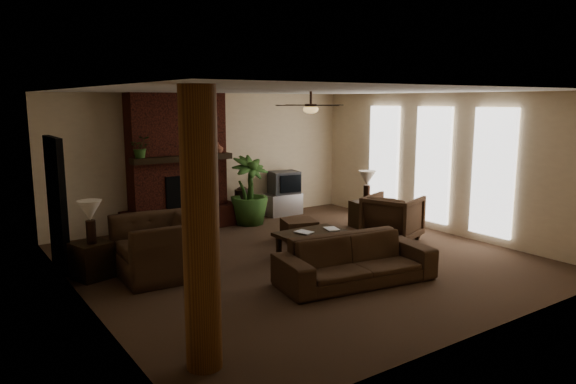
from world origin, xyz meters
TOP-DOWN VIEW (x-y plane):
  - room_shell at (0.00, 0.00)m, footprint 7.00×7.00m
  - fireplace at (-0.80, 3.22)m, footprint 2.40×0.70m
  - windows at (3.45, 0.20)m, footprint 0.08×3.65m
  - log_column at (-2.95, -2.40)m, footprint 0.36×0.36m
  - doorway at (-3.44, 1.80)m, footprint 0.10×1.00m
  - ceiling_fan at (0.40, 0.30)m, footprint 1.35×1.35m
  - sofa at (-0.02, -1.37)m, footprint 2.42×1.04m
  - armchair_left at (-2.26, 0.57)m, footprint 0.95×1.41m
  - armchair_right at (2.15, 0.01)m, footprint 1.16×1.19m
  - coffee_table at (0.26, 0.07)m, footprint 1.20×0.70m
  - ottoman at (0.70, 1.04)m, footprint 0.75×0.75m
  - tv_stand at (1.73, 3.15)m, footprint 0.85×0.50m
  - tv at (1.79, 3.14)m, footprint 0.72×0.62m
  - floor_vase at (0.66, 3.15)m, footprint 0.34×0.34m
  - floor_plant at (0.60, 2.75)m, footprint 0.99×1.56m
  - side_table_left at (-3.15, 1.04)m, footprint 0.62×0.62m
  - lamp_left at (-3.15, 0.98)m, footprint 0.41×0.41m
  - side_table_right at (2.46, 1.12)m, footprint 0.57×0.57m
  - lamp_right at (2.50, 1.11)m, footprint 0.44×0.44m
  - mantel_plant at (-1.67, 2.95)m, footprint 0.47×0.50m
  - mantel_vase at (-0.02, 2.95)m, footprint 0.22×0.23m
  - book_a at (-0.00, 0.04)m, footprint 0.22×0.08m
  - book_b at (0.54, 0.03)m, footprint 0.21×0.08m

SIDE VIEW (x-z plane):
  - ottoman at x=0.70m, z-range 0.00..0.40m
  - tv_stand at x=1.73m, z-range 0.00..0.50m
  - side_table_left at x=-3.15m, z-range 0.00..0.55m
  - side_table_right at x=2.46m, z-range 0.00..0.55m
  - coffee_table at x=0.26m, z-range 0.16..0.59m
  - floor_plant at x=0.60m, z-range 0.00..0.83m
  - floor_vase at x=0.66m, z-range 0.05..0.82m
  - sofa at x=-0.02m, z-range 0.00..0.91m
  - armchair_right at x=2.15m, z-range 0.00..0.97m
  - book_a at x=0.00m, z-range 0.43..0.72m
  - book_b at x=0.54m, z-range 0.43..0.72m
  - armchair_left at x=-2.26m, z-range 0.00..1.19m
  - tv at x=1.79m, z-range 0.50..1.02m
  - lamp_left at x=-3.15m, z-range 0.68..1.33m
  - lamp_right at x=2.50m, z-range 0.68..1.33m
  - doorway at x=-3.44m, z-range 0.00..2.10m
  - fireplace at x=-0.80m, z-range -0.24..2.56m
  - windows at x=3.45m, z-range 0.17..2.53m
  - log_column at x=-2.95m, z-range 0.00..2.80m
  - room_shell at x=0.00m, z-range -2.10..4.90m
  - mantel_vase at x=-0.02m, z-range 1.56..1.78m
  - mantel_plant at x=-1.67m, z-range 1.56..1.89m
  - ceiling_fan at x=0.40m, z-range 2.34..2.72m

